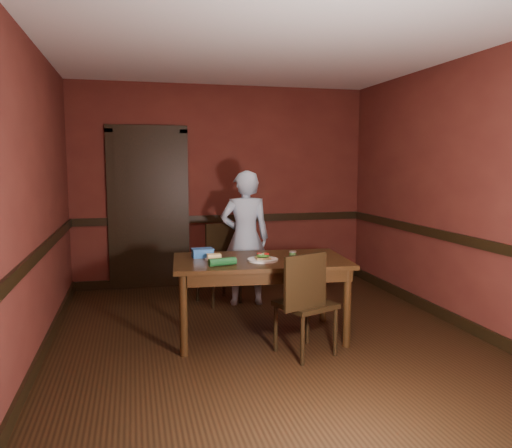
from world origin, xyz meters
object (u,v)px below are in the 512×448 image
chair_far (218,264)px  person (245,238)px  cheese_saucer (214,257)px  food_tub (203,253)px  chair_near (306,302)px  sauce_jar (293,255)px  dining_table (260,298)px  sandwich_plate (263,259)px

chair_far → person: person is taller
cheese_saucer → food_tub: food_tub is taller
chair_near → person: (-0.17, 1.65, 0.33)m
chair_far → food_tub: chair_far is taller
sauce_jar → cheese_saucer: (-0.72, 0.18, -0.02)m
person → sauce_jar: person is taller
person → cheese_saucer: bearing=69.2°
sauce_jar → food_tub: size_ratio=0.38×
dining_table → chair_near: (0.27, -0.51, 0.08)m
chair_far → sandwich_plate: bearing=-103.6°
sandwich_plate → food_tub: size_ratio=1.34×
chair_far → sauce_jar: size_ratio=11.60×
cheese_saucer → food_tub: size_ratio=0.80×
chair_near → cheese_saucer: 0.97m
sandwich_plate → food_tub: bearing=149.0°
sauce_jar → food_tub: food_tub is taller
person → sauce_jar: bearing=104.2°
person → cheese_saucer: (-0.54, -1.07, -0.00)m
dining_table → cheese_saucer: 0.59m
sandwich_plate → cheese_saucer: sandwich_plate is taller
chair_far → dining_table: bearing=-102.9°
chair_near → sandwich_plate: (-0.28, 0.41, 0.32)m
dining_table → chair_far: (-0.19, 1.28, 0.09)m
cheese_saucer → chair_far: bearing=78.6°
cheese_saucer → dining_table: bearing=-9.6°
chair_far → chair_near: (0.46, -1.79, -0.01)m
dining_table → food_tub: 0.70m
food_tub → sauce_jar: bearing=-24.8°
chair_far → person: 0.46m
person → dining_table: bearing=90.7°
dining_table → chair_near: chair_near is taller
sandwich_plate → cheese_saucer: (-0.43, 0.17, 0.00)m
dining_table → chair_near: bearing=-56.4°
chair_far → sauce_jar: bearing=-92.4°
sauce_jar → chair_near: bearing=-91.6°
sandwich_plate → chair_near: bearing=-55.6°
dining_table → chair_near: size_ratio=1.77×
chair_near → sauce_jar: (0.01, 0.40, 0.34)m
dining_table → sandwich_plate: size_ratio=5.70×
dining_table → cheese_saucer: cheese_saucer is taller
dining_table → sauce_jar: bearing=-15.0°
sauce_jar → sandwich_plate: bearing=179.4°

